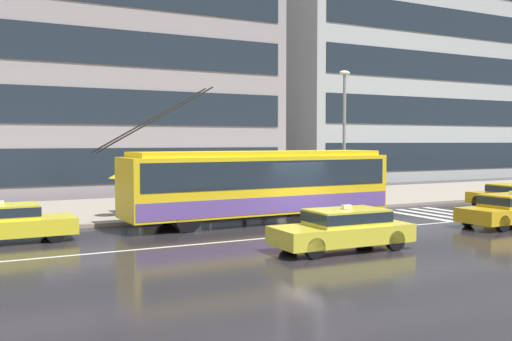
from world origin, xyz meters
TOP-DOWN VIEW (x-y plane):
  - ground_plane at (0.00, 0.00)m, footprint 160.00×160.00m
  - sidewalk_slab at (0.00, 9.05)m, footprint 80.00×10.00m
  - crosswalk_stripe_edge_near at (6.06, 1.03)m, footprint 0.44×4.40m
  - crosswalk_stripe_inner_a at (6.96, 1.03)m, footprint 0.44×4.40m
  - crosswalk_stripe_center at (7.86, 1.03)m, footprint 0.44×4.40m
  - crosswalk_stripe_inner_b at (8.76, 1.03)m, footprint 0.44×4.40m
  - lane_centre_line at (0.00, -1.20)m, footprint 72.00×0.14m
  - trolleybus at (-1.13, 2.45)m, footprint 12.56×2.78m
  - taxi_oncoming_near at (-1.73, -4.17)m, footprint 4.43×1.85m
  - taxi_queued_behind_bus at (-10.94, 2.06)m, footprint 4.42×1.77m
  - taxi_oncoming_far at (7.09, -3.16)m, footprint 4.39×1.90m
  - bus_shelter at (-3.70, 6.45)m, footprint 3.60×1.56m
  - pedestrian_at_shelter at (-6.03, 5.78)m, footprint 1.59×1.59m
  - pedestrian_approaching_curb at (-0.83, 4.57)m, footprint 0.50×0.50m
  - pedestrian_walking_past at (2.74, 4.81)m, footprint 1.56×1.56m
  - pedestrian_waiting_by_pole at (1.47, 6.94)m, footprint 1.38×1.38m
  - street_lamp at (4.68, 4.59)m, footprint 0.60×0.32m
  - office_tower_corner_left at (-3.49, 23.13)m, footprint 22.68×15.79m
  - office_tower_corner_right at (25.41, 23.62)m, footprint 27.52×11.99m

SIDE VIEW (x-z plane):
  - ground_plane at x=0.00m, z-range 0.00..0.00m
  - lane_centre_line at x=0.00m, z-range 0.00..0.01m
  - crosswalk_stripe_edge_near at x=6.06m, z-range 0.00..0.01m
  - crosswalk_stripe_inner_a at x=6.96m, z-range 0.00..0.01m
  - crosswalk_stripe_center at x=7.86m, z-range 0.00..0.01m
  - crosswalk_stripe_inner_b at x=8.76m, z-range 0.00..0.01m
  - sidewalk_slab at x=0.00m, z-range 0.00..0.14m
  - taxi_oncoming_near at x=-1.73m, z-range 0.01..1.40m
  - taxi_oncoming_far at x=7.09m, z-range 0.01..1.40m
  - taxi_queued_behind_bus at x=-10.94m, z-range 0.01..1.40m
  - pedestrian_approaching_curb at x=-0.83m, z-range 0.30..1.96m
  - trolleybus at x=-1.13m, z-range -1.11..4.36m
  - pedestrian_waiting_by_pole at x=1.47m, z-range 0.71..2.64m
  - pedestrian_at_shelter at x=-6.03m, z-range 0.77..2.73m
  - pedestrian_walking_past at x=2.74m, z-range 0.78..2.80m
  - bus_shelter at x=-3.70m, z-range 0.72..3.11m
  - street_lamp at x=4.68m, z-range 0.75..7.44m
  - office_tower_corner_left at x=-3.49m, z-range 0.01..17.92m
  - office_tower_corner_right at x=25.41m, z-range 0.01..31.06m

